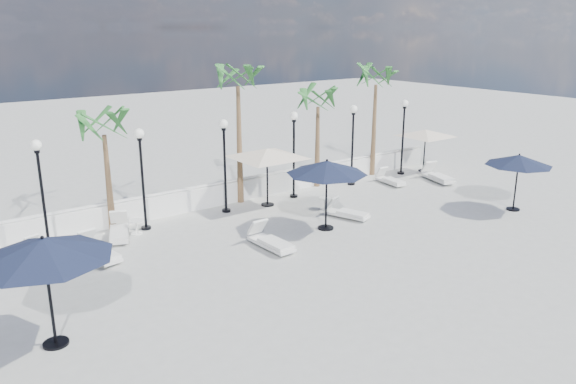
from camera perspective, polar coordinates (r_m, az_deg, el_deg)
ground at (r=18.40m, az=4.13°, el=-7.14°), size 100.00×100.00×0.00m
balustrade at (r=24.06m, az=-7.52°, el=-0.33°), size 26.00×0.30×1.01m
lamppost_1 at (r=20.25m, az=-23.84°, el=1.14°), size 0.36×0.36×3.84m
lamppost_2 at (r=21.23m, az=-14.66°, el=2.67°), size 0.36×0.36×3.84m
lamppost_3 at (r=22.71m, az=-6.48°, el=3.98°), size 0.36×0.36×3.84m
lamppost_4 at (r=24.61m, az=0.60°, el=5.05°), size 0.36×0.36×3.84m
lamppost_5 at (r=26.83m, az=6.60°, el=5.89°), size 0.36×0.36×3.84m
lamppost_6 at (r=29.30m, az=11.66°, el=6.54°), size 0.36×0.36×3.84m
palm_1 at (r=21.38m, az=-18.21°, el=5.94°), size 2.60×2.60×4.70m
palm_2 at (r=23.60m, az=-5.12°, el=10.94°), size 2.60×2.60×6.10m
palm_3 at (r=26.22m, az=3.07°, el=8.95°), size 2.60×2.60×4.90m
palm_4 at (r=28.62m, az=8.93°, el=10.98°), size 2.60×2.60×5.70m
lounger_1 at (r=19.54m, az=-18.79°, el=-5.76°), size 1.02×2.13×0.77m
lounger_2 at (r=20.26m, az=-23.73°, el=-5.65°), size 1.06×1.74×0.62m
lounger_3 at (r=21.23m, az=-16.80°, el=-3.83°), size 1.31×2.09×0.75m
lounger_4 at (r=22.54m, az=6.00°, el=-2.07°), size 1.15×1.91×0.68m
lounger_5 at (r=19.39m, az=-1.77°, el=-5.02°), size 0.73×2.05×0.76m
lounger_6 at (r=27.70m, az=10.35°, el=1.24°), size 0.78×1.80×0.66m
lounger_7 at (r=28.71m, az=14.98°, el=1.57°), size 1.23×2.19×0.78m
side_table_1 at (r=21.39m, az=-15.16°, el=-3.33°), size 0.55×0.55×0.53m
side_table_2 at (r=23.52m, az=3.76°, el=-1.04°), size 0.51×0.51×0.50m
parasol_navy_left at (r=14.03m, az=-23.57°, el=-5.36°), size 3.16×3.16×2.79m
parasol_navy_mid at (r=20.65m, az=3.97°, el=2.47°), size 3.02×3.02×2.71m
parasol_navy_right at (r=24.75m, az=22.40°, el=2.98°), size 2.69×2.69×2.41m
parasol_cream_sq_a at (r=23.44m, az=-2.15°, el=4.39°), size 5.42×5.42×2.66m
parasol_cream_sq_b at (r=30.20m, az=13.84°, el=6.15°), size 4.77×4.77×2.39m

